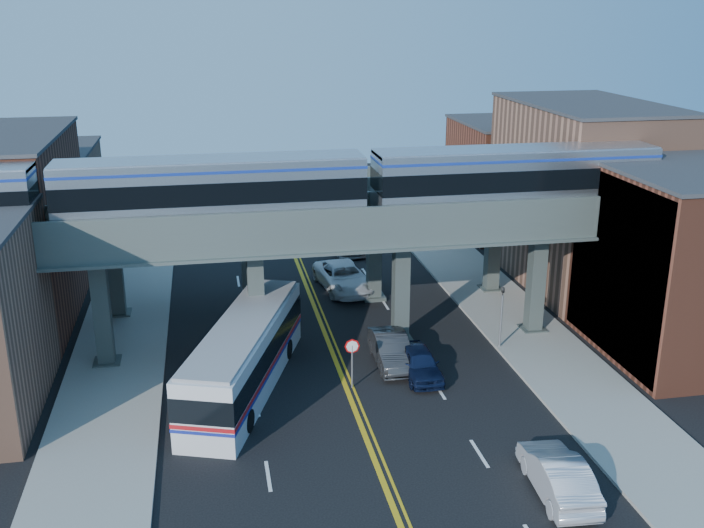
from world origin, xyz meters
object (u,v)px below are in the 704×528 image
at_px(car_lane_d, 346,239).
at_px(car_parked_curb, 558,475).
at_px(traffic_signal, 502,310).
at_px(car_lane_c, 343,277).
at_px(stop_sign, 352,355).
at_px(transit_bus, 245,356).
at_px(car_lane_b, 391,350).
at_px(car_lane_a, 420,363).
at_px(transit_train, 212,189).

distance_m(car_lane_d, car_parked_curb, 33.22).
height_order(traffic_signal, car_lane_c, traffic_signal).
height_order(stop_sign, traffic_signal, traffic_signal).
distance_m(traffic_signal, car_lane_d, 20.55).
bearing_deg(transit_bus, car_lane_b, -61.31).
distance_m(car_lane_c, car_parked_curb, 24.71).
bearing_deg(car_parked_curb, car_lane_b, -69.81).
relative_size(stop_sign, transit_bus, 0.20).
bearing_deg(traffic_signal, car_lane_d, 104.28).
bearing_deg(car_lane_c, traffic_signal, -66.01).
bearing_deg(car_parked_curb, car_lane_c, -76.49).
bearing_deg(stop_sign, car_lane_a, 9.65).
bearing_deg(car_lane_c, transit_bus, -126.67).
distance_m(traffic_signal, car_parked_curb, 13.61).
distance_m(car_lane_a, car_lane_b, 1.98).
bearing_deg(car_parked_curb, car_lane_d, -82.00).
relative_size(car_lane_a, car_lane_c, 0.71).
xyz_separation_m(traffic_signal, car_lane_b, (-6.35, -0.73, -1.49)).
xyz_separation_m(stop_sign, car_lane_c, (2.08, 14.10, -0.90)).
xyz_separation_m(car_lane_d, car_parked_curb, (2.36, -33.13, -0.04)).
bearing_deg(transit_bus, transit_train, 34.34).
height_order(stop_sign, car_lane_c, stop_sign).
distance_m(transit_bus, car_lane_a, 8.92).
bearing_deg(car_lane_b, car_lane_a, -55.10).
bearing_deg(traffic_signal, transit_bus, -171.90).
distance_m(car_lane_c, car_lane_d, 8.94).
height_order(transit_train, car_lane_d, transit_train).
xyz_separation_m(stop_sign, car_parked_curb, (6.20, -10.26, -0.93)).
bearing_deg(car_lane_a, stop_sign, -170.06).
relative_size(traffic_signal, transit_bus, 0.31).
height_order(transit_bus, car_lane_d, transit_bus).
relative_size(transit_bus, car_lane_d, 2.18).
bearing_deg(car_lane_c, car_lane_d, 71.11).
bearing_deg(transit_bus, stop_sign, -81.40).
relative_size(transit_train, car_parked_curb, 9.52).
bearing_deg(car_lane_d, car_lane_c, -105.93).
xyz_separation_m(transit_bus, car_lane_d, (9.06, 21.88, -0.84)).
xyz_separation_m(traffic_signal, car_lane_d, (-5.06, 19.87, -1.42)).
distance_m(transit_bus, car_lane_c, 15.04).
height_order(car_lane_c, car_parked_curb, car_lane_c).
height_order(traffic_signal, transit_bus, traffic_signal).
height_order(traffic_signal, car_lane_b, traffic_signal).
height_order(car_lane_b, car_parked_curb, car_parked_curb).
height_order(traffic_signal, car_lane_d, traffic_signal).
distance_m(transit_train, car_lane_a, 13.82).
xyz_separation_m(traffic_signal, car_parked_curb, (-2.70, -13.26, -1.47)).
xyz_separation_m(traffic_signal, car_lane_c, (-6.82, 11.10, -1.44)).
relative_size(transit_train, transit_bus, 3.65).
distance_m(car_lane_b, car_parked_curb, 13.05).
distance_m(stop_sign, car_lane_a, 3.83).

